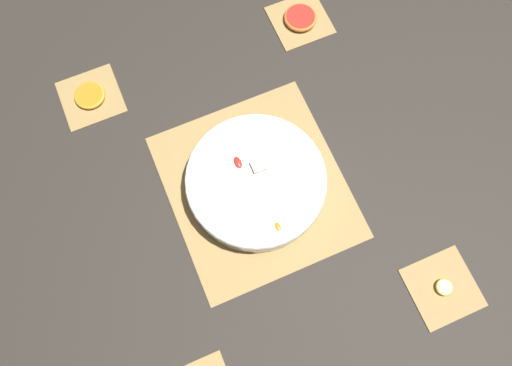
{
  "coord_description": "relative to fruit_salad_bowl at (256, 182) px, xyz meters",
  "views": [
    {
      "loc": [
        -0.31,
        0.13,
        1.06
      ],
      "look_at": [
        0.0,
        0.0,
        0.03
      ],
      "focal_mm": 35.0,
      "sensor_mm": 36.0,
      "label": 1
    }
  ],
  "objects": [
    {
      "name": "banana_coin_single",
      "position": [
        -0.36,
        -0.27,
        -0.03
      ],
      "size": [
        0.04,
        0.04,
        0.01
      ],
      "color": "#F7EFC6",
      "rests_on": "coaster_mat_near_left"
    },
    {
      "name": "fruit_salad_bowl",
      "position": [
        0.0,
        0.0,
        0.0
      ],
      "size": [
        0.3,
        0.3,
        0.07
      ],
      "color": "silver",
      "rests_on": "bamboo_mat_center"
    },
    {
      "name": "bamboo_mat_center",
      "position": [
        -0.0,
        -0.0,
        -0.03
      ],
      "size": [
        0.41,
        0.38,
        0.01
      ],
      "color": "#A8844C",
      "rests_on": "ground_plane"
    },
    {
      "name": "orange_slice_whole",
      "position": [
        0.36,
        0.27,
        -0.03
      ],
      "size": [
        0.07,
        0.07,
        0.01
      ],
      "color": "orange",
      "rests_on": "coaster_mat_far_right"
    },
    {
      "name": "ground_plane",
      "position": [
        -0.0,
        -0.0,
        -0.04
      ],
      "size": [
        6.0,
        6.0,
        0.0
      ],
      "primitive_type": "plane",
      "color": "#2D2823"
    },
    {
      "name": "grapefruit_slice",
      "position": [
        0.36,
        -0.27,
        -0.03
      ],
      "size": [
        0.08,
        0.08,
        0.01
      ],
      "color": "red",
      "rests_on": "coaster_mat_near_right"
    },
    {
      "name": "coaster_mat_near_right",
      "position": [
        0.36,
        -0.27,
        -0.03
      ],
      "size": [
        0.14,
        0.14,
        0.01
      ],
      "color": "#A8844C",
      "rests_on": "ground_plane"
    },
    {
      "name": "coaster_mat_far_right",
      "position": [
        0.36,
        0.27,
        -0.03
      ],
      "size": [
        0.14,
        0.14,
        0.01
      ],
      "color": "#A8844C",
      "rests_on": "ground_plane"
    },
    {
      "name": "coaster_mat_near_left",
      "position": [
        -0.36,
        -0.27,
        -0.03
      ],
      "size": [
        0.14,
        0.14,
        0.01
      ],
      "color": "#A8844C",
      "rests_on": "ground_plane"
    }
  ]
}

